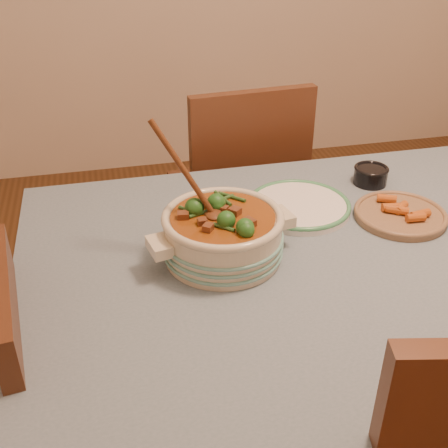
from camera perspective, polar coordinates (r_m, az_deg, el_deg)
name	(u,v)px	position (r m, az deg, el deg)	size (l,w,h in m)	color
dining_table	(361,282)	(1.47, 13.77, -5.75)	(1.68, 1.08, 0.76)	brown
stew_casserole	(223,231)	(1.32, -0.14, -0.70)	(0.37, 0.33, 0.34)	beige
white_plate	(299,205)	(1.56, 7.62, 1.89)	(0.35, 0.35, 0.02)	white
condiment_bowl	(371,174)	(1.74, 14.68, 4.90)	(0.12, 0.12, 0.05)	black
fried_plate	(400,213)	(1.58, 17.49, 1.05)	(0.32, 0.32, 0.04)	#9B7855
chair_far	(241,187)	(2.15, 1.70, 3.78)	(0.48, 0.48, 0.95)	#532919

